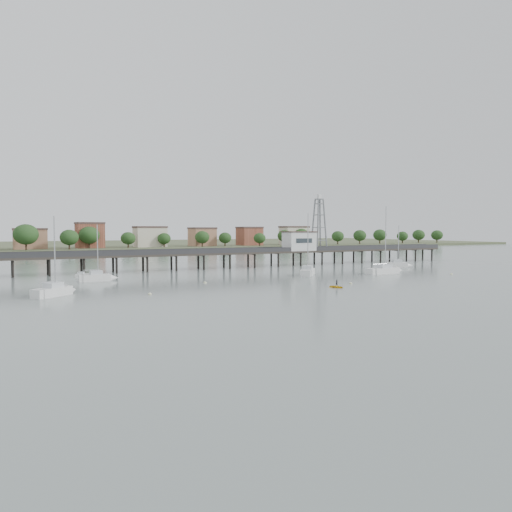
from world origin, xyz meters
The scene contains 14 objects.
ground_plane centered at (0.00, 0.00, 0.00)m, with size 500.00×500.00×0.00m, color slate.
pier centered at (0.00, 60.00, 3.79)m, with size 150.00×5.00×5.50m.
pier_building centered at (25.00, 60.00, 6.67)m, with size 8.40×5.40×5.30m.
lattice_tower centered at (31.50, 60.00, 11.10)m, with size 3.20×3.20×15.50m.
sailboat_a centered at (-39.84, 25.01, 0.65)m, with size 7.12×6.56×12.48m.
sailboat_d centered at (29.94, 30.29, 0.63)m, with size 10.00×3.83×15.97m.
sailboat_c centered at (12.18, 36.10, 0.64)m, with size 7.41×8.07×14.02m.
sailboat_e centered at (44.31, 41.76, 0.65)m, with size 7.05×4.21×11.35m.
sailboat_b centered at (-30.43, 43.05, 0.65)m, with size 6.80×2.21×11.27m.
white_tender centered at (-32.29, 50.94, 0.42)m, with size 3.82×2.68×1.37m.
yellow_dinghy centered at (2.97, 13.55, 0.00)m, with size 1.88×0.55×2.63m, color yellow.
dinghy_occupant centered at (2.97, 13.55, 0.00)m, with size 0.41×1.13×0.27m, color black.
mooring_buoys centered at (0.40, 25.83, 0.08)m, with size 78.68×20.67×0.39m.
far_shore centered at (0.36, 239.58, 0.95)m, with size 500.00×170.00×10.40m.
Camera 1 is at (-48.04, -54.65, 9.96)m, focal length 35.00 mm.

